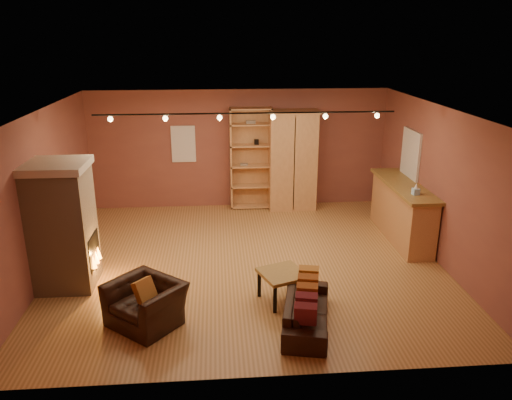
{
  "coord_description": "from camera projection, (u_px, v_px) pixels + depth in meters",
  "views": [
    {
      "loc": [
        -0.52,
        -8.36,
        4.04
      ],
      "look_at": [
        0.17,
        0.2,
        1.14
      ],
      "focal_mm": 35.0,
      "sensor_mm": 36.0,
      "label": 1
    }
  ],
  "objects": [
    {
      "name": "back_window",
      "position": [
        183.0,
        144.0,
        11.69
      ],
      "size": [
        0.56,
        0.04,
        0.86
      ],
      "primitive_type": "cube",
      "color": "white",
      "rests_on": "back_wall"
    },
    {
      "name": "fireplace",
      "position": [
        63.0,
        225.0,
        8.09
      ],
      "size": [
        1.01,
        0.98,
        2.12
      ],
      "color": "tan",
      "rests_on": "floor"
    },
    {
      "name": "track_rail",
      "position": [
        246.0,
        115.0,
        8.56
      ],
      "size": [
        5.2,
        0.09,
        0.13
      ],
      "color": "black",
      "rests_on": "ceiling"
    },
    {
      "name": "right_wall",
      "position": [
        440.0,
        185.0,
        9.05
      ],
      "size": [
        0.02,
        6.5,
        2.8
      ],
      "primitive_type": "cube",
      "color": "brown",
      "rests_on": "floor"
    },
    {
      "name": "coffee_table",
      "position": [
        282.0,
        276.0,
        7.78
      ],
      "size": [
        0.84,
        0.84,
        0.5
      ],
      "rotation": [
        0.0,
        0.0,
        0.36
      ],
      "color": "olive",
      "rests_on": "floor"
    },
    {
      "name": "floor",
      "position": [
        248.0,
        262.0,
        9.23
      ],
      "size": [
        7.0,
        7.0,
        0.0
      ],
      "primitive_type": "plane",
      "color": "olive",
      "rests_on": "ground"
    },
    {
      "name": "armchair",
      "position": [
        145.0,
        297.0,
        7.16
      ],
      "size": [
        1.17,
        1.13,
        0.86
      ],
      "rotation": [
        0.0,
        0.0,
        -0.7
      ],
      "color": "black",
      "rests_on": "floor"
    },
    {
      "name": "back_wall",
      "position": [
        239.0,
        149.0,
        11.85
      ],
      "size": [
        7.0,
        0.02,
        2.8
      ],
      "primitive_type": "cube",
      "color": "brown",
      "rests_on": "floor"
    },
    {
      "name": "loveseat",
      "position": [
        307.0,
        305.0,
        7.15
      ],
      "size": [
        0.78,
        1.62,
        0.69
      ],
      "rotation": [
        0.0,
        0.0,
        1.35
      ],
      "color": "black",
      "rests_on": "floor"
    },
    {
      "name": "armoire",
      "position": [
        292.0,
        160.0,
        11.73
      ],
      "size": [
        1.16,
        0.66,
        2.35
      ],
      "color": "tan",
      "rests_on": "floor"
    },
    {
      "name": "tissue_box",
      "position": [
        416.0,
        190.0,
        9.26
      ],
      "size": [
        0.13,
        0.13,
        0.22
      ],
      "rotation": [
        0.0,
        0.0,
        0.08
      ],
      "color": "#96C5F1",
      "rests_on": "bar_counter"
    },
    {
      "name": "bookcase",
      "position": [
        251.0,
        157.0,
        11.81
      ],
      "size": [
        0.98,
        0.38,
        2.41
      ],
      "color": "tan",
      "rests_on": "floor"
    },
    {
      "name": "bar_counter",
      "position": [
        402.0,
        211.0,
        10.13
      ],
      "size": [
        0.65,
        2.44,
        1.17
      ],
      "color": "tan",
      "rests_on": "floor"
    },
    {
      "name": "right_window",
      "position": [
        411.0,
        154.0,
        10.29
      ],
      "size": [
        0.05,
        0.9,
        1.0
      ],
      "primitive_type": "cube",
      "color": "white",
      "rests_on": "right_wall"
    },
    {
      "name": "left_wall",
      "position": [
        43.0,
        195.0,
        8.52
      ],
      "size": [
        0.02,
        6.5,
        2.8
      ],
      "primitive_type": "cube",
      "color": "brown",
      "rests_on": "floor"
    },
    {
      "name": "ceiling",
      "position": [
        247.0,
        110.0,
        8.33
      ],
      "size": [
        7.0,
        7.0,
        0.0
      ],
      "primitive_type": "plane",
      "rotation": [
        3.14,
        0.0,
        0.0
      ],
      "color": "brown",
      "rests_on": "back_wall"
    }
  ]
}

